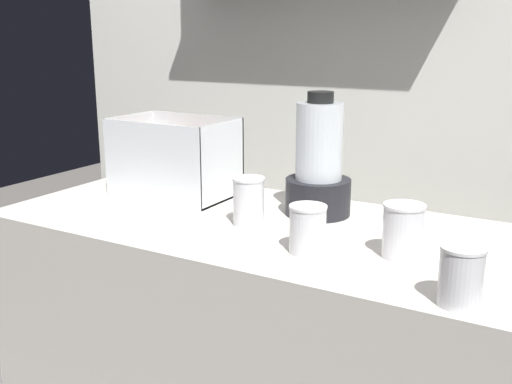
# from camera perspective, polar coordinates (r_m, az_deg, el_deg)

# --- Properties ---
(counter) EXTENTS (1.40, 0.64, 0.90)m
(counter) POSITION_cam_1_polar(r_m,az_deg,el_deg) (1.79, 0.00, -16.64)
(counter) COLOR beige
(counter) RESTS_ON ground_plane
(back_wall_unit) EXTENTS (2.60, 0.24, 2.50)m
(back_wall_unit) POSITION_cam_1_polar(r_m,az_deg,el_deg) (2.23, 9.95, 11.52)
(back_wall_unit) COLOR silver
(back_wall_unit) RESTS_ON ground_plane
(carrot_display_bin) EXTENTS (0.35, 0.23, 0.24)m
(carrot_display_bin) POSITION_cam_1_polar(r_m,az_deg,el_deg) (1.87, -7.66, 2.03)
(carrot_display_bin) COLOR white
(carrot_display_bin) RESTS_ON counter
(blender_pitcher) EXTENTS (0.18, 0.18, 0.34)m
(blender_pitcher) POSITION_cam_1_polar(r_m,az_deg,el_deg) (1.64, 5.97, 2.33)
(blender_pitcher) COLOR black
(blender_pitcher) RESTS_ON counter
(juice_cup_carrot_far_left) EXTENTS (0.08, 0.08, 0.13)m
(juice_cup_carrot_far_left) POSITION_cam_1_polar(r_m,az_deg,el_deg) (1.55, -0.67, -1.17)
(juice_cup_carrot_far_left) COLOR white
(juice_cup_carrot_far_left) RESTS_ON counter
(juice_cup_carrot_left) EXTENTS (0.09, 0.09, 0.11)m
(juice_cup_carrot_left) POSITION_cam_1_polar(r_m,az_deg,el_deg) (1.37, 4.92, -3.85)
(juice_cup_carrot_left) COLOR white
(juice_cup_carrot_left) RESTS_ON counter
(juice_cup_mango_middle) EXTENTS (0.09, 0.09, 0.12)m
(juice_cup_mango_middle) POSITION_cam_1_polar(r_m,az_deg,el_deg) (1.37, 13.79, -3.97)
(juice_cup_mango_middle) COLOR white
(juice_cup_mango_middle) RESTS_ON counter
(juice_cup_carrot_right) EXTENTS (0.08, 0.08, 0.11)m
(juice_cup_carrot_right) POSITION_cam_1_polar(r_m,az_deg,el_deg) (1.16, 18.90, -7.77)
(juice_cup_carrot_right) COLOR white
(juice_cup_carrot_right) RESTS_ON counter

